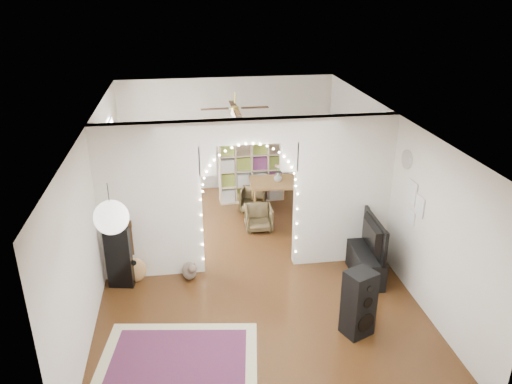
{
  "coord_description": "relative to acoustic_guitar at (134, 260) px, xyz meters",
  "views": [
    {
      "loc": [
        -1.03,
        -7.69,
        4.73
      ],
      "look_at": [
        0.17,
        0.3,
        1.3
      ],
      "focal_mm": 35.0,
      "sensor_mm": 36.0,
      "label": 1
    }
  ],
  "objects": [
    {
      "name": "wall_left",
      "position": [
        -0.52,
        0.25,
        0.92
      ],
      "size": [
        0.02,
        7.5,
        2.7
      ],
      "primitive_type": "cube",
      "color": "silver",
      "rests_on": "floor"
    },
    {
      "name": "floor_speaker",
      "position": [
        3.27,
        -1.83,
        0.08
      ],
      "size": [
        0.5,
        0.47,
        1.02
      ],
      "rotation": [
        0.0,
        0.0,
        0.41
      ],
      "color": "black",
      "rests_on": "floor"
    },
    {
      "name": "wall_clock",
      "position": [
        4.46,
        -0.35,
        1.67
      ],
      "size": [
        0.03,
        0.31,
        0.31
      ],
      "primitive_type": "cylinder",
      "rotation": [
        0.0,
        1.57,
        0.0
      ],
      "color": "white",
      "rests_on": "wall_right"
    },
    {
      "name": "paper_lantern",
      "position": [
        0.08,
        -2.15,
        1.82
      ],
      "size": [
        0.4,
        0.4,
        0.4
      ],
      "primitive_type": "sphere",
      "color": "white",
      "rests_on": "ceiling"
    },
    {
      "name": "ceiling",
      "position": [
        1.98,
        0.25,
        2.27
      ],
      "size": [
        5.0,
        7.5,
        0.02
      ],
      "primitive_type": "cube",
      "color": "white",
      "rests_on": "wall_back"
    },
    {
      "name": "area_rug",
      "position": [
        0.7,
        -2.06,
        -0.42
      ],
      "size": [
        2.33,
        1.89,
        0.02
      ],
      "primitive_type": "cube",
      "rotation": [
        0.0,
        0.0,
        -0.14
      ],
      "color": "maroon",
      "rests_on": "floor"
    },
    {
      "name": "dining_chair_left",
      "position": [
        2.38,
        2.57,
        -0.18
      ],
      "size": [
        0.67,
        0.68,
        0.5
      ],
      "primitive_type": "imported",
      "rotation": [
        0.0,
        0.0,
        -0.28
      ],
      "color": "#4E4127",
      "rests_on": "floor"
    },
    {
      "name": "tv",
      "position": [
        3.9,
        -0.43,
        0.38
      ],
      "size": [
        0.18,
        1.08,
        0.62
      ],
      "primitive_type": "imported",
      "rotation": [
        0.0,
        0.0,
        1.53
      ],
      "color": "black",
      "rests_on": "media_console"
    },
    {
      "name": "fairy_lights",
      "position": [
        1.98,
        0.12,
        1.12
      ],
      "size": [
        1.64,
        0.04,
        1.6
      ],
      "primitive_type": null,
      "color": "#FFEABF",
      "rests_on": "divider_wall"
    },
    {
      "name": "dining_table",
      "position": [
        2.89,
        2.33,
        0.25
      ],
      "size": [
        1.24,
        0.87,
        0.76
      ],
      "rotation": [
        0.0,
        0.0,
        -0.06
      ],
      "color": "brown",
      "rests_on": "floor"
    },
    {
      "name": "window",
      "position": [
        -0.49,
        2.05,
        1.07
      ],
      "size": [
        0.04,
        1.2,
        1.4
      ],
      "primitive_type": "cube",
      "color": "white",
      "rests_on": "wall_left"
    },
    {
      "name": "media_console",
      "position": [
        3.9,
        -0.43,
        -0.18
      ],
      "size": [
        0.44,
        1.01,
        0.5
      ],
      "primitive_type": "cube",
      "rotation": [
        0.0,
        0.0,
        -0.04
      ],
      "color": "black",
      "rests_on": "floor"
    },
    {
      "name": "wall_right",
      "position": [
        4.48,
        0.25,
        0.92
      ],
      "size": [
        0.02,
        7.5,
        2.7
      ],
      "primitive_type": "cube",
      "color": "silver",
      "rests_on": "floor"
    },
    {
      "name": "wall_front",
      "position": [
        1.98,
        -3.5,
        0.92
      ],
      "size": [
        5.0,
        0.02,
        2.7
      ],
      "primitive_type": "cube",
      "color": "silver",
      "rests_on": "floor"
    },
    {
      "name": "wall_back",
      "position": [
        1.98,
        4.0,
        0.92
      ],
      "size": [
        5.0,
        0.02,
        2.7
      ],
      "primitive_type": "cube",
      "color": "silver",
      "rests_on": "floor"
    },
    {
      "name": "tabby_cat",
      "position": [
        0.92,
        -0.02,
        -0.27
      ],
      "size": [
        0.35,
        0.57,
        0.38
      ],
      "rotation": [
        0.0,
        0.0,
        0.32
      ],
      "color": "brown",
      "rests_on": "floor"
    },
    {
      "name": "picture_frames",
      "position": [
        4.46,
        -0.75,
        1.07
      ],
      "size": [
        0.02,
        0.5,
        0.7
      ],
      "primitive_type": null,
      "color": "white",
      "rests_on": "wall_right"
    },
    {
      "name": "dining_chair_right",
      "position": [
        2.37,
        1.64,
        -0.18
      ],
      "size": [
        0.55,
        0.56,
        0.5
      ],
      "primitive_type": "imported",
      "rotation": [
        0.0,
        0.0,
        -0.03
      ],
      "color": "#4E4127",
      "rests_on": "floor"
    },
    {
      "name": "divider_wall",
      "position": [
        1.98,
        0.25,
        1.0
      ],
      "size": [
        5.0,
        0.2,
        2.7
      ],
      "color": "silver",
      "rests_on": "floor"
    },
    {
      "name": "bookcase",
      "position": [
        2.43,
        3.15,
        0.33
      ],
      "size": [
        1.5,
        0.45,
        1.52
      ],
      "primitive_type": "cube",
      "rotation": [
        0.0,
        0.0,
        0.05
      ],
      "color": "beige",
      "rests_on": "floor"
    },
    {
      "name": "ceiling_fan",
      "position": [
        1.98,
        2.25,
        1.97
      ],
      "size": [
        1.1,
        1.1,
        0.3
      ],
      "primitive_type": null,
      "color": "gold",
      "rests_on": "ceiling"
    },
    {
      "name": "guitar_case",
      "position": [
        -0.22,
        -0.09,
        0.12
      ],
      "size": [
        0.44,
        0.22,
        1.09
      ],
      "primitive_type": "cube",
      "rotation": [
        0.0,
        0.0,
        -0.2
      ],
      "color": "black",
      "rests_on": "floor"
    },
    {
      "name": "floor",
      "position": [
        1.98,
        0.25,
        -0.43
      ],
      "size": [
        7.5,
        7.5,
        0.0
      ],
      "primitive_type": "plane",
      "color": "black",
      "rests_on": "ground"
    },
    {
      "name": "acoustic_guitar",
      "position": [
        0.0,
        0.0,
        0.0
      ],
      "size": [
        0.41,
        0.21,
        0.98
      ],
      "rotation": [
        0.0,
        0.0,
        0.19
      ],
      "color": "#B38647",
      "rests_on": "floor"
    },
    {
      "name": "flower_vase",
      "position": [
        2.89,
        2.33,
        0.42
      ],
      "size": [
        0.19,
        0.19,
        0.19
      ],
      "primitive_type": "imported",
      "rotation": [
        0.0,
        0.0,
        -0.06
      ],
      "color": "silver",
      "rests_on": "dining_table"
    }
  ]
}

